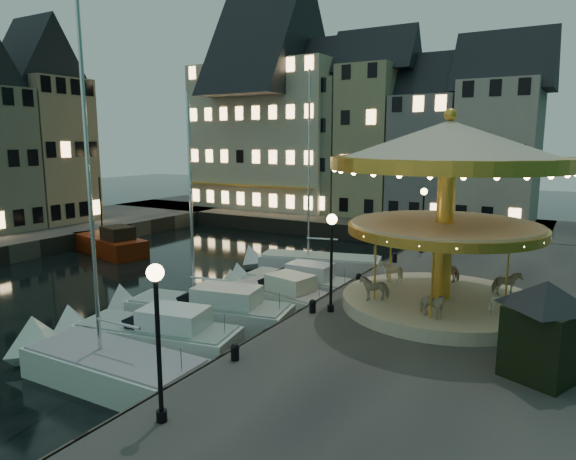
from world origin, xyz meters
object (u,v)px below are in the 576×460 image
Objects in this scene: bollard_b at (313,305)px; motorboat_f at (311,264)px; bollard_a at (235,351)px; motorboat_d at (275,296)px; motorboat_a at (103,366)px; red_fishing_boat at (110,245)px; streetlamp_c at (423,211)px; bollard_d at (395,257)px; bollard_c at (359,278)px; motorboat_c at (201,311)px; carousel at (447,180)px; motorboat_b at (148,336)px; motorboat_e at (292,284)px; streetlamp_a at (157,321)px; ticket_kiosk at (545,313)px; streetlamp_b at (332,249)px.

motorboat_f reaches higher than bollard_b.
motorboat_d reaches higher than bollard_a.
motorboat_a is 1.69× the size of red_fishing_boat.
bollard_b is 0.07× the size of red_fishing_boat.
streetlamp_c is 4.29m from bollard_d.
bollard_d is (0.00, 5.50, 0.00)m from bollard_c.
streetlamp_c is 0.36× the size of motorboat_c.
streetlamp_c is 11.81m from carousel.
motorboat_a is 2.74m from motorboat_b.
motorboat_b is at bearing -107.80° from streetlamp_c.
bollard_a is 0.05× the size of motorboat_f.
bollard_c is 10.68m from motorboat_b.
motorboat_e is at bearing 86.72° from motorboat_a.
streetlamp_c is 19.66m from bollard_a.
motorboat_d is (1.66, 3.75, -0.04)m from motorboat_c.
motorboat_b is at bearing -97.24° from motorboat_e.
motorboat_a reaches higher than streetlamp_a.
carousel is (8.24, 0.29, 6.21)m from motorboat_d.
bollard_a is at bearing -41.12° from motorboat_c.
streetlamp_a is 7.32× the size of bollard_a.
ticket_kiosk is at bearing -3.99° from motorboat_c.
motorboat_c is at bearing 124.49° from streetlamp_a.
red_fishing_boat reaches higher than motorboat_d.
bollard_b is 0.16× the size of ticket_kiosk.
carousel is at bearing -9.47° from red_fishing_boat.
motorboat_a is 1.36× the size of carousel.
streetlamp_c reaches higher than ticket_kiosk.
bollard_d is 21.38m from red_fishing_boat.
carousel is at bearing 47.58° from motorboat_a.
motorboat_d is at bearing -76.23° from motorboat_f.
red_fishing_boat reaches higher than ticket_kiosk.
carousel reaches higher than ticket_kiosk.
motorboat_e is at bearing 134.45° from streetlamp_b.
streetlamp_c is 9.34m from bollard_c.
motorboat_e is (1.21, 9.49, -0.00)m from motorboat_b.
streetlamp_a reaches higher than ticket_kiosk.
red_fishing_boat reaches higher than streetlamp_a.
motorboat_a is 1.13× the size of motorboat_f.
bollard_b is at bearing -52.30° from motorboat_e.
motorboat_a is 1.86× the size of motorboat_e.
bollard_b is at bearing 90.00° from bollard_a.
motorboat_b is (-5.86, -4.74, -3.38)m from streetlamp_b.
motorboat_a is 15.14m from carousel.
motorboat_b is 7.35m from motorboat_d.
motorboat_a is (-4.75, -1.43, -1.06)m from bollard_a.
bollard_c is 0.05× the size of motorboat_f.
bollard_c and bollard_d have the same top height.
motorboat_d is 10.33m from carousel.
bollard_c is 21.32m from red_fishing_boat.
red_fishing_boat is (-15.90, 11.75, 0.06)m from motorboat_b.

